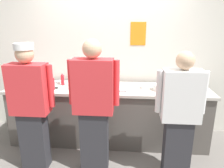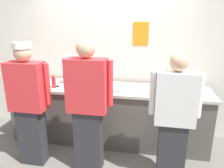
% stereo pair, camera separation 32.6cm
% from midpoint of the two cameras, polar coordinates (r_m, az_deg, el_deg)
% --- Properties ---
extents(ground_plane, '(9.00, 9.00, 0.00)m').
position_cam_midpoint_polar(ground_plane, '(3.33, 0.53, -18.03)').
color(ground_plane, slate).
extents(wall_back, '(4.89, 0.11, 2.64)m').
position_cam_midpoint_polar(wall_back, '(3.63, 2.99, 7.47)').
color(wall_back, silver).
rests_on(wall_back, ground).
extents(prep_counter, '(3.12, 0.70, 0.91)m').
position_cam_midpoint_polar(prep_counter, '(3.42, 1.66, -8.23)').
color(prep_counter, '#56514C').
rests_on(prep_counter, ground).
extents(chef_near_left, '(0.60, 0.24, 1.66)m').
position_cam_midpoint_polar(chef_near_left, '(2.88, -18.73, -4.82)').
color(chef_near_left, '#2D2D33').
rests_on(chef_near_left, ground).
extents(chef_center, '(0.62, 0.24, 1.71)m').
position_cam_midpoint_polar(chef_center, '(2.60, -3.06, -5.73)').
color(chef_center, '#2D2D33').
rests_on(chef_center, ground).
extents(chef_far_right, '(0.59, 0.24, 1.59)m').
position_cam_midpoint_polar(chef_far_right, '(2.59, 20.04, -8.53)').
color(chef_far_right, '#2D2D33').
rests_on(chef_far_right, ground).
extents(plate_stack_front, '(0.21, 0.21, 0.07)m').
position_cam_midpoint_polar(plate_stack_front, '(3.34, -6.03, -0.00)').
color(plate_stack_front, white).
rests_on(plate_stack_front, prep_counter).
extents(plate_stack_rear, '(0.24, 0.24, 0.08)m').
position_cam_midpoint_polar(plate_stack_rear, '(3.17, 15.95, -1.33)').
color(plate_stack_rear, white).
rests_on(plate_stack_rear, prep_counter).
extents(mixing_bowl_steel, '(0.39, 0.39, 0.12)m').
position_cam_midpoint_polar(mixing_bowl_steel, '(3.29, 22.81, -1.02)').
color(mixing_bowl_steel, '#B7BABF').
rests_on(mixing_bowl_steel, prep_counter).
extents(sheet_tray, '(0.48, 0.38, 0.02)m').
position_cam_midpoint_polar(sheet_tray, '(3.22, 3.03, -0.96)').
color(sheet_tray, '#B7BABF').
rests_on(sheet_tray, prep_counter).
extents(squeeze_bottle_primary, '(0.06, 0.06, 0.21)m').
position_cam_midpoint_polar(squeeze_bottle_primary, '(3.42, -2.52, 1.59)').
color(squeeze_bottle_primary, red).
rests_on(squeeze_bottle_primary, prep_counter).
extents(squeeze_bottle_secondary, '(0.05, 0.05, 0.20)m').
position_cam_midpoint_polar(squeeze_bottle_secondary, '(3.49, -10.14, 1.58)').
color(squeeze_bottle_secondary, red).
rests_on(squeeze_bottle_secondary, prep_counter).
extents(squeeze_bottle_spare, '(0.06, 0.06, 0.21)m').
position_cam_midpoint_polar(squeeze_bottle_spare, '(3.30, -12.86, 0.67)').
color(squeeze_bottle_spare, red).
rests_on(squeeze_bottle_spare, prep_counter).
extents(ramekin_orange_sauce, '(0.11, 0.11, 0.04)m').
position_cam_midpoint_polar(ramekin_orange_sauce, '(3.65, -10.94, 0.97)').
color(ramekin_orange_sauce, white).
rests_on(ramekin_orange_sauce, prep_counter).
extents(ramekin_yellow_sauce, '(0.09, 0.09, 0.04)m').
position_cam_midpoint_polar(ramekin_yellow_sauce, '(3.57, -18.26, 0.16)').
color(ramekin_yellow_sauce, white).
rests_on(ramekin_yellow_sauce, prep_counter).
extents(ramekin_green_sauce, '(0.10, 0.10, 0.05)m').
position_cam_midpoint_polar(ramekin_green_sauce, '(3.22, 11.41, -1.05)').
color(ramekin_green_sauce, white).
rests_on(ramekin_green_sauce, prep_counter).
extents(deli_cup, '(0.09, 0.09, 0.09)m').
position_cam_midpoint_polar(deli_cup, '(3.65, -16.58, 0.98)').
color(deli_cup, white).
rests_on(deli_cup, prep_counter).
extents(chefs_knife, '(0.28, 0.03, 0.02)m').
position_cam_midpoint_polar(chefs_knife, '(3.35, -11.08, -0.71)').
color(chefs_knife, '#B7BABF').
rests_on(chefs_knife, prep_counter).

